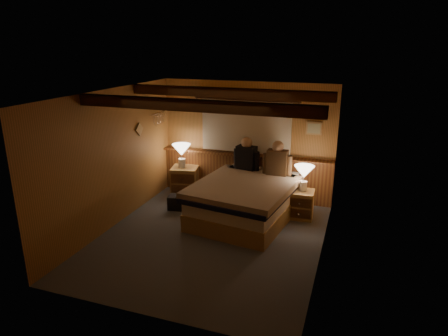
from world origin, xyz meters
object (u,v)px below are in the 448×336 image
at_px(lamp_left, 181,151).
at_px(person_right, 277,161).
at_px(bed, 246,200).
at_px(lamp_right, 304,173).
at_px(duffel_bag, 180,202).
at_px(person_left, 246,156).
at_px(nightstand_left, 185,181).
at_px(nightstand_right, 300,204).

relative_size(lamp_left, person_right, 0.74).
relative_size(bed, lamp_right, 4.83).
xyz_separation_m(lamp_left, duffel_bag, (0.29, -0.75, -0.81)).
bearing_deg(bed, lamp_left, 162.77).
xyz_separation_m(lamp_right, duffel_bag, (-2.30, -0.44, -0.71)).
height_order(bed, duffel_bag, bed).
height_order(bed, person_left, person_left).
bearing_deg(bed, nightstand_left, 161.19).
relative_size(nightstand_right, lamp_left, 1.02).
bearing_deg(nightstand_right, nightstand_left, 168.37).
bearing_deg(duffel_bag, nightstand_right, 1.75).
bearing_deg(lamp_right, nightstand_right, -120.86).
height_order(bed, person_right, person_right).
bearing_deg(lamp_right, bed, -155.13).
xyz_separation_m(nightstand_left, nightstand_right, (2.52, -0.39, -0.04)).
height_order(nightstand_right, lamp_left, lamp_left).
height_order(bed, nightstand_right, bed).
height_order(nightstand_right, duffel_bag, nightstand_right).
relative_size(lamp_right, person_left, 0.70).
xyz_separation_m(person_left, duffel_bag, (-1.11, -0.76, -0.84)).
relative_size(bed, nightstand_right, 4.43).
bearing_deg(nightstand_right, bed, -159.67).
distance_m(lamp_left, duffel_bag, 1.15).
distance_m(lamp_left, person_left, 1.41).
relative_size(nightstand_right, person_right, 0.75).
distance_m(bed, nightstand_left, 1.77).
height_order(bed, nightstand_left, bed).
relative_size(person_left, person_right, 0.99).
bearing_deg(person_right, nightstand_right, -24.46).
height_order(lamp_left, duffel_bag, lamp_left).
bearing_deg(nightstand_right, person_left, 159.48).
distance_m(lamp_right, duffel_bag, 2.45).
height_order(nightstand_left, lamp_right, lamp_right).
bearing_deg(person_left, duffel_bag, -134.14).
bearing_deg(duffel_bag, lamp_right, 2.73).
bearing_deg(duffel_bag, nightstand_left, 99.41).
bearing_deg(bed, person_right, 63.79).
bearing_deg(lamp_left, person_right, -3.46).
relative_size(lamp_left, duffel_bag, 1.04).
relative_size(nightstand_right, lamp_right, 1.09).
distance_m(bed, lamp_right, 1.17).
bearing_deg(nightstand_right, duffel_bag, -173.03).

